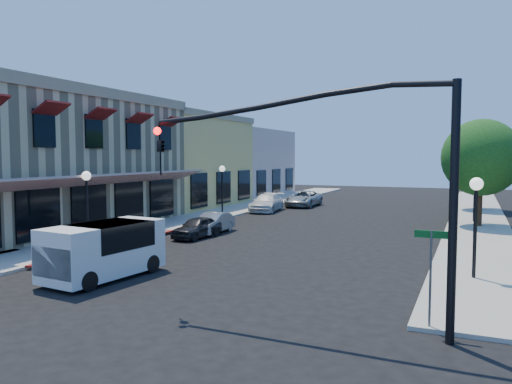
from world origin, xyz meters
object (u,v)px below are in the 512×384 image
at_px(lamppost_right_far, 475,181).
at_px(parked_car_a, 197,227).
at_px(street_tree_b, 480,153).
at_px(parked_car_d, 303,199).
at_px(parked_car_b, 213,223).
at_px(street_name_sign, 431,263).
at_px(parked_car_c, 267,203).
at_px(lamppost_left_far, 222,177).
at_px(lamppost_right_near, 476,202).
at_px(street_tree_a, 481,158).
at_px(lamppost_left_near, 87,189).
at_px(white_van, 103,247).
at_px(signal_mast_arm, 359,165).

distance_m(lamppost_right_far, parked_car_a, 18.05).
relative_size(lamppost_right_far, parked_car_a, 1.09).
distance_m(street_tree_b, parked_car_d, 14.31).
distance_m(street_tree_b, parked_car_b, 23.12).
bearing_deg(street_name_sign, parked_car_c, 121.00).
bearing_deg(street_tree_b, lamppost_left_far, -149.97).
bearing_deg(parked_car_b, parked_car_c, 95.32).
height_order(parked_car_b, parked_car_d, parked_car_d).
xyz_separation_m(street_name_sign, parked_car_c, (-13.70, 22.80, -1.03)).
height_order(lamppost_right_near, parked_car_a, lamppost_right_near).
relative_size(street_tree_a, lamppost_left_far, 1.82).
height_order(parked_car_c, parked_car_d, parked_car_c).
bearing_deg(street_tree_a, lamppost_left_far, 180.00).
bearing_deg(lamppost_right_near, parked_car_b, 156.69).
height_order(street_tree_a, parked_car_d, street_tree_a).
bearing_deg(lamppost_right_near, parked_car_d, 121.37).
distance_m(street_name_sign, lamppost_right_near, 5.98).
relative_size(street_tree_b, street_name_sign, 2.81).
xyz_separation_m(lamppost_left_near, parked_car_d, (3.70, 21.82, -2.07)).
bearing_deg(lamppost_left_far, lamppost_right_far, 6.71).
bearing_deg(parked_car_d, parked_car_a, -90.25).
xyz_separation_m(lamppost_left_near, parked_car_c, (2.30, 17.00, -2.06)).
relative_size(white_van, parked_car_a, 1.39).
distance_m(street_tree_a, lamppost_right_far, 2.49).
bearing_deg(lamppost_left_far, street_tree_b, 30.03).
bearing_deg(street_tree_a, white_van, -122.96).
distance_m(lamppost_right_far, parked_car_c, 14.88).
xyz_separation_m(lamppost_right_near, parked_car_a, (-13.30, 4.00, -2.18)).
bearing_deg(street_tree_a, lamppost_right_near, -91.23).
xyz_separation_m(signal_mast_arm, lamppost_right_far, (2.64, 22.50, -1.35)).
distance_m(signal_mast_arm, white_van, 9.88).
height_order(lamppost_left_near, parked_car_d, lamppost_left_near).
xyz_separation_m(street_tree_a, street_name_sign, (-1.30, -19.80, -2.50)).
xyz_separation_m(street_tree_b, lamppost_right_near, (-0.30, -24.00, -1.81)).
distance_m(street_tree_a, parked_car_b, 16.32).
relative_size(street_tree_b, lamppost_right_far, 1.97).
height_order(lamppost_left_far, parked_car_c, lamppost_left_far).
xyz_separation_m(lamppost_right_near, parked_car_d, (-13.30, 21.82, -2.07)).
height_order(street_tree_a, street_name_sign, street_tree_a).
height_order(white_van, parked_car_c, white_van).
height_order(street_tree_b, parked_car_c, street_tree_b).
bearing_deg(parked_car_a, signal_mast_arm, -39.70).
height_order(street_name_sign, parked_car_a, street_name_sign).
relative_size(parked_car_a, parked_car_b, 0.94).
height_order(street_tree_a, lamppost_right_far, street_tree_a).
distance_m(lamppost_left_near, parked_car_b, 7.16).
distance_m(lamppost_left_far, white_van, 19.58).
height_order(street_name_sign, white_van, street_name_sign).
relative_size(signal_mast_arm, street_name_sign, 3.20).
height_order(lamppost_right_near, parked_car_d, lamppost_right_near).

